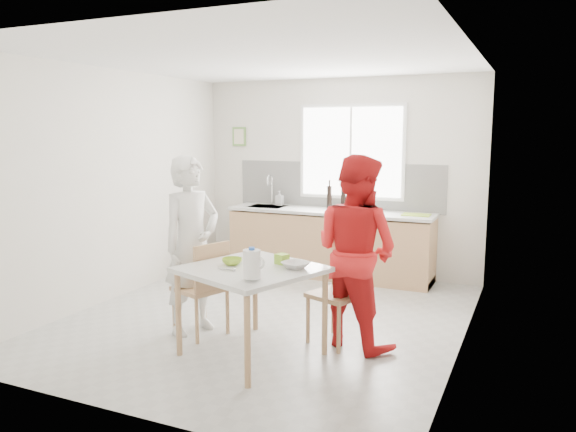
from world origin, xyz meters
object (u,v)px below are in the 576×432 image
(dining_table, at_px, (251,277))
(wine_bottle_a, at_px, (329,197))
(bowl_white, at_px, (296,265))
(person_white, at_px, (192,245))
(person_red, at_px, (356,251))
(chair_left, at_px, (205,284))
(chair_far, at_px, (341,288))
(bowl_green, at_px, (232,261))
(wine_bottle_b, at_px, (343,199))
(milk_jug, at_px, (252,264))

(dining_table, height_order, wine_bottle_a, wine_bottle_a)
(bowl_white, bearing_deg, person_white, 171.90)
(dining_table, xyz_separation_m, person_red, (0.76, 0.63, 0.17))
(chair_left, distance_m, chair_far, 1.32)
(bowl_green, height_order, wine_bottle_b, wine_bottle_b)
(wine_bottle_b, bearing_deg, person_white, -104.09)
(chair_far, distance_m, bowl_white, 0.65)
(chair_left, relative_size, chair_far, 0.99)
(chair_far, xyz_separation_m, person_red, (0.15, -0.02, 0.37))
(dining_table, height_order, wine_bottle_b, wine_bottle_b)
(person_white, relative_size, person_red, 0.99)
(chair_left, relative_size, bowl_white, 4.11)
(dining_table, distance_m, chair_far, 0.92)
(bowl_white, distance_m, wine_bottle_a, 2.99)
(bowl_green, bearing_deg, chair_left, 153.90)
(chair_far, xyz_separation_m, person_white, (-1.43, -0.35, 0.36))
(chair_left, relative_size, milk_jug, 3.73)
(bowl_white, height_order, wine_bottle_a, wine_bottle_a)
(dining_table, distance_m, bowl_green, 0.23)
(person_white, height_order, milk_jug, person_white)
(dining_table, xyz_separation_m, chair_far, (0.61, 0.65, -0.20))
(person_red, xyz_separation_m, bowl_green, (-0.96, -0.61, -0.06))
(dining_table, distance_m, wine_bottle_b, 2.98)
(milk_jug, relative_size, wine_bottle_a, 0.78)
(wine_bottle_b, bearing_deg, person_red, -68.71)
(wine_bottle_b, bearing_deg, chair_far, -71.74)
(wine_bottle_a, bearing_deg, chair_far, -67.40)
(bowl_green, height_order, bowl_white, bowl_green)
(dining_table, relative_size, chair_left, 1.43)
(person_white, relative_size, wine_bottle_b, 5.85)
(person_red, xyz_separation_m, wine_bottle_a, (-1.13, 2.39, 0.19))
(chair_far, distance_m, wine_bottle_a, 2.62)
(dining_table, xyz_separation_m, bowl_green, (-0.20, 0.02, 0.11))
(chair_left, bearing_deg, chair_far, 128.60)
(chair_far, xyz_separation_m, wine_bottle_b, (-0.76, 2.31, 0.55))
(person_white, relative_size, milk_jug, 6.99)
(chair_far, bearing_deg, chair_left, -141.40)
(person_red, bearing_deg, chair_left, 35.89)
(chair_left, height_order, wine_bottle_b, wine_bottle_b)
(chair_far, bearing_deg, person_red, 11.15)
(chair_far, bearing_deg, bowl_white, -95.00)
(chair_left, xyz_separation_m, person_white, (-0.18, 0.07, 0.36))
(person_red, bearing_deg, wine_bottle_a, -44.51)
(person_red, height_order, wine_bottle_a, person_red)
(dining_table, bearing_deg, chair_left, 159.86)
(person_red, relative_size, wine_bottle_b, 5.93)
(bowl_green, xyz_separation_m, wine_bottle_b, (0.05, 2.94, 0.24))
(chair_far, height_order, bowl_green, chair_far)
(chair_far, relative_size, person_white, 0.54)
(person_red, height_order, bowl_green, person_red)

